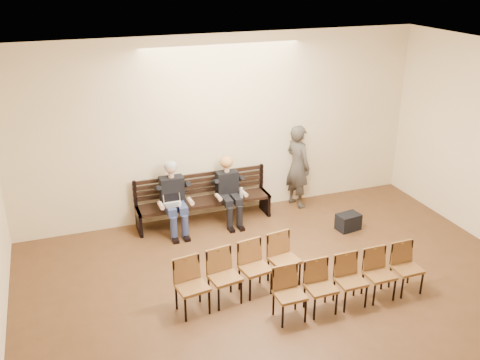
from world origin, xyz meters
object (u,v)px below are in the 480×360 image
Objects in this scene: seated_man at (173,198)px; bench at (204,211)px; seated_woman at (229,193)px; bag at (348,222)px; chair_row_front at (240,273)px; chair_row_back at (351,282)px; laptop at (174,206)px; water_bottle at (241,199)px; passerby at (298,160)px.

bench is at bearing 11.08° from seated_man.
bench is 0.60m from seated_woman.
bag is 2.97m from chair_row_front.
chair_row_back is at bearing -69.22° from bench.
chair_row_front is 0.84× the size of chair_row_back.
seated_woman is at bearing 0.00° from seated_man.
seated_man is (-0.61, -0.12, 0.43)m from bench.
chair_row_front is (0.42, -2.44, -0.25)m from seated_man.
laptop is at bearing 121.91° from chair_row_back.
seated_man is at bearing 168.47° from water_bottle.
bench is 2.58m from chair_row_front.
bag is (3.10, -0.94, -0.41)m from laptop.
chair_row_front is (-0.20, -2.56, 0.18)m from bench.
seated_woman is at bearing 103.50° from chair_row_back.
chair_row_back is at bearing 151.26° from passerby.
passerby reaches higher than water_bottle.
seated_man is 0.66× the size of chair_row_front.
seated_man is at bearing 119.94° from chair_row_back.
chair_row_front is at bearing 152.79° from chair_row_back.
passerby is at bearing 8.11° from seated_woman.
bag is 2.40m from chair_row_back.
bench is 2.74m from bag.
passerby is at bearing 76.96° from chair_row_back.
passerby reaches higher than bag.
seated_woman reaches higher than chair_row_front.
chair_row_front is (-2.64, -1.34, 0.25)m from bag.
seated_woman is 2.54m from chair_row_front.
chair_row_back reaches higher than laptop.
laptop is at bearing -104.13° from seated_man.
laptop is 1.28m from water_bottle.
bench is 3.52m from chair_row_back.
water_bottle is (0.63, -0.37, 0.33)m from bench.
seated_woman is 0.60× the size of chair_row_front.
laptop is 0.13× the size of chair_row_back.
bench is at bearing 149.23° from water_bottle.
seated_man is 0.56× the size of chair_row_back.
passerby reaches higher than bench.
seated_woman is 5.68× the size of water_bottle.
seated_woman is (0.46, -0.12, 0.37)m from bench.
laptop is at bearing 163.18° from bag.
bag is 1.63m from passerby.
passerby is (2.66, 0.39, 0.42)m from laptop.
laptop is at bearing -171.38° from seated_woman.
water_bottle is 0.49× the size of bag.
bench is 8.30× the size of laptop.
chair_row_front is at bearing -153.18° from bag.
seated_woman is (1.07, 0.00, -0.06)m from seated_man.
passerby is at bearing 41.81° from chair_row_front.
water_bottle is 0.09× the size of chair_row_back.
bag is (3.06, -1.11, -0.50)m from seated_man.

